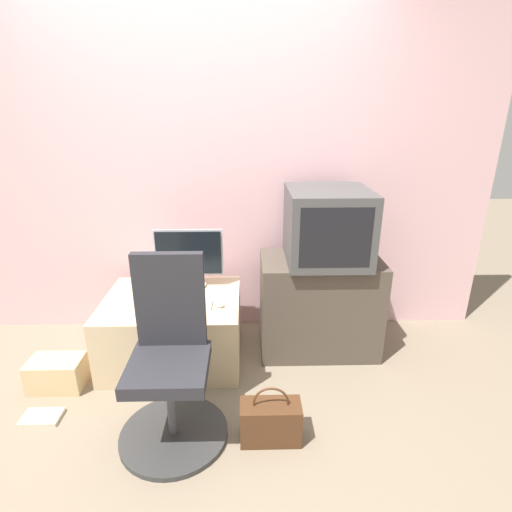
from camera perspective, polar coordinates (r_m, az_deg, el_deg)
The scene contains 12 objects.
ground_plane at distance 2.39m, azimuth -10.30°, elevation -25.11°, with size 12.00×12.00×0.00m, color #7F705B.
wall_back at distance 3.02m, azimuth -8.17°, elevation 12.75°, with size 4.40×0.05×2.60m.
desk at distance 2.92m, azimuth -11.65°, elevation -10.05°, with size 0.93×0.73×0.47m.
side_stand at distance 2.95m, azimuth 8.96°, elevation -6.85°, with size 0.84×0.49×0.71m.
main_monitor at distance 2.89m, azimuth -9.53°, elevation -0.44°, with size 0.49×0.23×0.43m.
keyboard at distance 2.69m, azimuth -10.24°, elevation -6.94°, with size 0.37×0.13×0.01m.
mouse at distance 2.64m, azimuth -5.11°, elevation -7.00°, with size 0.05×0.04×0.03m.
crt_tv at distance 2.73m, azimuth 10.15°, elevation 4.28°, with size 0.54×0.56×0.49m.
office_chair at distance 2.24m, azimuth -12.08°, elevation -15.72°, with size 0.59×0.59×1.01m.
cardboard_box_lower at distance 2.95m, azimuth -26.53°, elevation -14.77°, with size 0.33×0.21×0.20m.
handbag at distance 2.31m, azimuth 2.09°, elevation -22.52°, with size 0.32×0.16×0.34m.
book at distance 2.78m, azimuth -28.28°, elevation -19.63°, with size 0.22×0.14×0.02m.
Camera 1 is at (0.35, -1.65, 1.70)m, focal length 28.00 mm.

